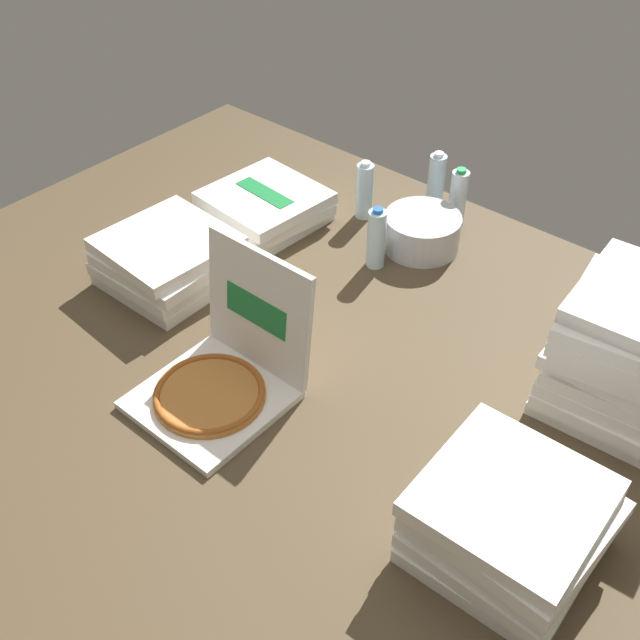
{
  "coord_description": "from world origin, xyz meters",
  "views": [
    {
      "loc": [
        1.11,
        -1.26,
        1.68
      ],
      "look_at": [
        -0.05,
        0.1,
        0.14
      ],
      "focal_mm": 42.63,
      "sensor_mm": 36.0,
      "label": 1
    }
  ],
  "objects_px": {
    "ice_bucket": "(422,232)",
    "water_bottle_2": "(365,191)",
    "open_pizza_box": "(224,371)",
    "water_bottle_0": "(436,181)",
    "pizza_stack_right_mid": "(510,522)",
    "pizza_stack_right_far": "(634,355)",
    "water_bottle_1": "(376,238)",
    "water_bottle_3": "(458,198)",
    "pizza_stack_left_mid": "(169,260)",
    "pizza_stack_center_far": "(264,207)"
  },
  "relations": [
    {
      "from": "pizza_stack_right_mid",
      "to": "water_bottle_2",
      "type": "xyz_separation_m",
      "value": [
        -1.21,
        0.98,
        0.0
      ]
    },
    {
      "from": "pizza_stack_right_mid",
      "to": "water_bottle_1",
      "type": "height_order",
      "value": "water_bottle_1"
    },
    {
      "from": "pizza_stack_right_mid",
      "to": "ice_bucket",
      "type": "xyz_separation_m",
      "value": [
        -0.91,
        0.95,
        -0.05
      ]
    },
    {
      "from": "pizza_stack_left_mid",
      "to": "water_bottle_1",
      "type": "distance_m",
      "value": 0.74
    },
    {
      "from": "water_bottle_1",
      "to": "water_bottle_3",
      "type": "distance_m",
      "value": 0.43
    },
    {
      "from": "pizza_stack_right_mid",
      "to": "water_bottle_0",
      "type": "xyz_separation_m",
      "value": [
        -1.03,
        1.22,
        0.0
      ]
    },
    {
      "from": "water_bottle_1",
      "to": "ice_bucket",
      "type": "bearing_deg",
      "value": 72.85
    },
    {
      "from": "water_bottle_2",
      "to": "water_bottle_3",
      "type": "height_order",
      "value": "same"
    },
    {
      "from": "pizza_stack_right_far",
      "to": "ice_bucket",
      "type": "height_order",
      "value": "pizza_stack_right_far"
    },
    {
      "from": "pizza_stack_right_mid",
      "to": "water_bottle_0",
      "type": "height_order",
      "value": "water_bottle_0"
    },
    {
      "from": "pizza_stack_right_mid",
      "to": "water_bottle_2",
      "type": "relative_size",
      "value": 1.78
    },
    {
      "from": "water_bottle_1",
      "to": "water_bottle_3",
      "type": "bearing_deg",
      "value": 80.14
    },
    {
      "from": "pizza_stack_right_mid",
      "to": "water_bottle_0",
      "type": "relative_size",
      "value": 1.78
    },
    {
      "from": "pizza_stack_left_mid",
      "to": "water_bottle_0",
      "type": "height_order",
      "value": "water_bottle_0"
    },
    {
      "from": "pizza_stack_right_far",
      "to": "water_bottle_0",
      "type": "bearing_deg",
      "value": 151.14
    },
    {
      "from": "ice_bucket",
      "to": "water_bottle_0",
      "type": "distance_m",
      "value": 0.3
    },
    {
      "from": "pizza_stack_center_far",
      "to": "ice_bucket",
      "type": "xyz_separation_m",
      "value": [
        0.57,
        0.26,
        -0.0
      ]
    },
    {
      "from": "pizza_stack_left_mid",
      "to": "ice_bucket",
      "type": "distance_m",
      "value": 0.94
    },
    {
      "from": "open_pizza_box",
      "to": "pizza_stack_right_mid",
      "type": "distance_m",
      "value": 0.93
    },
    {
      "from": "open_pizza_box",
      "to": "water_bottle_3",
      "type": "distance_m",
      "value": 1.24
    },
    {
      "from": "water_bottle_2",
      "to": "pizza_stack_right_far",
      "type": "bearing_deg",
      "value": -15.19
    },
    {
      "from": "pizza_stack_right_far",
      "to": "open_pizza_box",
      "type": "bearing_deg",
      "value": -142.54
    },
    {
      "from": "water_bottle_0",
      "to": "water_bottle_1",
      "type": "height_order",
      "value": "same"
    },
    {
      "from": "open_pizza_box",
      "to": "water_bottle_2",
      "type": "bearing_deg",
      "value": 105.05
    },
    {
      "from": "open_pizza_box",
      "to": "water_bottle_0",
      "type": "relative_size",
      "value": 1.88
    },
    {
      "from": "open_pizza_box",
      "to": "water_bottle_1",
      "type": "relative_size",
      "value": 1.88
    },
    {
      "from": "pizza_stack_center_far",
      "to": "water_bottle_1",
      "type": "bearing_deg",
      "value": 6.36
    },
    {
      "from": "water_bottle_1",
      "to": "water_bottle_3",
      "type": "height_order",
      "value": "same"
    },
    {
      "from": "open_pizza_box",
      "to": "water_bottle_1",
      "type": "bearing_deg",
      "value": 93.24
    },
    {
      "from": "open_pizza_box",
      "to": "pizza_stack_right_far",
      "type": "relative_size",
      "value": 0.97
    },
    {
      "from": "pizza_stack_right_mid",
      "to": "water_bottle_3",
      "type": "xyz_separation_m",
      "value": [
        -0.9,
        1.17,
        0.0
      ]
    },
    {
      "from": "pizza_stack_right_mid",
      "to": "pizza_stack_left_mid",
      "type": "distance_m",
      "value": 1.48
    },
    {
      "from": "water_bottle_3",
      "to": "pizza_stack_right_mid",
      "type": "bearing_deg",
      "value": -52.61
    },
    {
      "from": "open_pizza_box",
      "to": "pizza_stack_left_mid",
      "type": "bearing_deg",
      "value": 154.45
    },
    {
      "from": "water_bottle_3",
      "to": "pizza_stack_center_far",
      "type": "bearing_deg",
      "value": -140.34
    },
    {
      "from": "pizza_stack_center_far",
      "to": "water_bottle_3",
      "type": "bearing_deg",
      "value": 39.66
    },
    {
      "from": "open_pizza_box",
      "to": "water_bottle_0",
      "type": "bearing_deg",
      "value": 94.75
    },
    {
      "from": "pizza_stack_center_far",
      "to": "water_bottle_1",
      "type": "relative_size",
      "value": 1.86
    },
    {
      "from": "pizza_stack_right_mid",
      "to": "water_bottle_3",
      "type": "relative_size",
      "value": 1.78
    },
    {
      "from": "ice_bucket",
      "to": "water_bottle_3",
      "type": "distance_m",
      "value": 0.23
    },
    {
      "from": "open_pizza_box",
      "to": "pizza_stack_right_far",
      "type": "distance_m",
      "value": 1.18
    },
    {
      "from": "pizza_stack_left_mid",
      "to": "ice_bucket",
      "type": "relative_size",
      "value": 1.48
    },
    {
      "from": "pizza_stack_center_far",
      "to": "pizza_stack_right_far",
      "type": "bearing_deg",
      "value": -1.53
    },
    {
      "from": "pizza_stack_left_mid",
      "to": "water_bottle_1",
      "type": "xyz_separation_m",
      "value": [
        0.5,
        0.55,
        0.03
      ]
    },
    {
      "from": "water_bottle_1",
      "to": "pizza_stack_right_mid",
      "type": "bearing_deg",
      "value": -37.57
    },
    {
      "from": "pizza_stack_right_mid",
      "to": "ice_bucket",
      "type": "distance_m",
      "value": 1.31
    },
    {
      "from": "pizza_stack_right_far",
      "to": "ice_bucket",
      "type": "distance_m",
      "value": 0.97
    },
    {
      "from": "pizza_stack_right_far",
      "to": "pizza_stack_left_mid",
      "type": "bearing_deg",
      "value": -162.96
    },
    {
      "from": "ice_bucket",
      "to": "water_bottle_2",
      "type": "distance_m",
      "value": 0.3
    },
    {
      "from": "pizza_stack_right_mid",
      "to": "water_bottle_1",
      "type": "bearing_deg",
      "value": 142.43
    }
  ]
}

